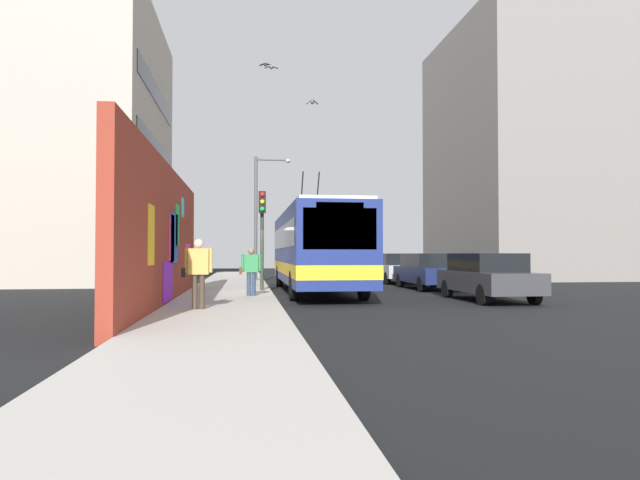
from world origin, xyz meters
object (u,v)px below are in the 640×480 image
(parked_car_navy, at_px, (427,270))
(traffic_light, at_px, (262,223))
(city_bus, at_px, (315,247))
(parked_car_dark_gray, at_px, (487,276))
(parked_car_silver, at_px, (396,267))
(pedestrian_at_curb, at_px, (251,268))
(parked_car_champagne, at_px, (370,265))
(pedestrian_near_wall, at_px, (198,267))
(street_lamp, at_px, (260,209))

(parked_car_navy, xyz_separation_m, traffic_light, (-2.11, 7.35, 1.93))
(city_bus, relative_size, parked_car_dark_gray, 2.68)
(parked_car_silver, xyz_separation_m, pedestrian_at_curb, (-10.21, 7.80, 0.25))
(traffic_light, bearing_deg, parked_car_champagne, -28.38)
(parked_car_silver, xyz_separation_m, traffic_light, (-7.33, 7.35, 1.93))
(traffic_light, bearing_deg, parked_car_silver, -45.09)
(parked_car_champagne, xyz_separation_m, traffic_light, (-13.61, 7.35, 1.93))
(pedestrian_at_curb, bearing_deg, pedestrian_near_wall, 162.51)
(parked_car_navy, bearing_deg, pedestrian_at_curb, 122.61)
(parked_car_dark_gray, height_order, parked_car_navy, same)
(parked_car_navy, distance_m, pedestrian_at_curb, 9.26)
(parked_car_navy, xyz_separation_m, pedestrian_at_curb, (-4.99, 7.80, 0.25))
(parked_car_champagne, xyz_separation_m, pedestrian_at_curb, (-16.49, 7.80, 0.25))
(pedestrian_at_curb, height_order, traffic_light, traffic_light)
(city_bus, bearing_deg, street_lamp, 14.62)
(city_bus, height_order, parked_car_navy, city_bus)
(city_bus, relative_size, pedestrian_at_curb, 7.84)
(parked_car_champagne, relative_size, pedestrian_at_curb, 2.88)
(parked_car_champagne, bearing_deg, city_bus, 157.96)
(parked_car_champagne, height_order, traffic_light, traffic_light)
(street_lamp, bearing_deg, parked_car_silver, -99.47)
(parked_car_silver, bearing_deg, traffic_light, 134.91)
(street_lamp, bearing_deg, pedestrian_at_curb, 177.12)
(pedestrian_at_curb, bearing_deg, parked_car_champagne, -25.32)
(parked_car_dark_gray, relative_size, street_lamp, 0.70)
(city_bus, xyz_separation_m, pedestrian_near_wall, (-8.02, 3.98, -0.64))
(pedestrian_near_wall, bearing_deg, parked_car_silver, -32.18)
(parked_car_dark_gray, bearing_deg, traffic_light, 60.95)
(street_lamp, bearing_deg, city_bus, -165.38)
(city_bus, bearing_deg, parked_car_silver, -38.39)
(parked_car_navy, bearing_deg, pedestrian_near_wall, 135.58)
(pedestrian_at_curb, bearing_deg, street_lamp, -2.88)
(city_bus, height_order, parked_car_silver, city_bus)
(parked_car_dark_gray, relative_size, traffic_light, 1.21)
(pedestrian_near_wall, distance_m, street_lamp, 16.16)
(parked_car_silver, xyz_separation_m, parked_car_champagne, (6.28, 0.00, 0.00))
(parked_car_champagne, bearing_deg, pedestrian_near_wall, 156.25)
(city_bus, relative_size, parked_car_champagne, 2.72)
(pedestrian_at_curb, bearing_deg, parked_car_silver, -37.38)
(city_bus, height_order, parked_car_dark_gray, city_bus)
(parked_car_dark_gray, height_order, pedestrian_at_curb, pedestrian_at_curb)
(parked_car_silver, bearing_deg, city_bus, 141.61)
(traffic_light, distance_m, street_lamp, 8.62)
(traffic_light, bearing_deg, pedestrian_near_wall, 165.85)
(parked_car_navy, bearing_deg, street_lamp, 48.36)
(city_bus, distance_m, parked_car_dark_gray, 7.18)
(pedestrian_at_curb, distance_m, street_lamp, 11.80)
(city_bus, bearing_deg, parked_car_navy, -75.50)
(parked_car_navy, bearing_deg, traffic_light, 105.99)
(city_bus, relative_size, street_lamp, 1.88)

